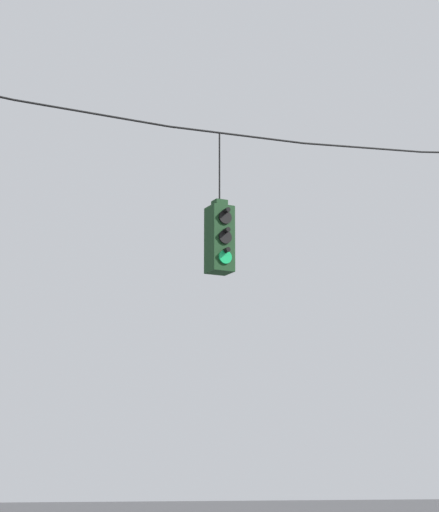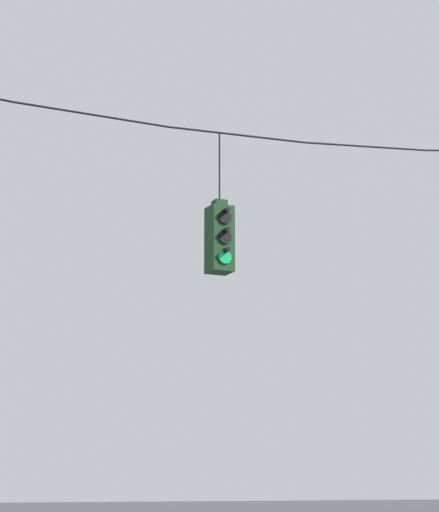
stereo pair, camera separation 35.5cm
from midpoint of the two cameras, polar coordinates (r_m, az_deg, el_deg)
name	(u,v)px [view 2 (the right image)]	position (r m, az deg, el deg)	size (l,w,h in m)	color
span_wire	(94,101)	(14.41, -6.50, 8.80)	(16.09, 0.03, 0.66)	black
traffic_light_near_right_pole	(220,238)	(14.55, 0.71, 1.03)	(0.34, 0.46, 2.13)	#143819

